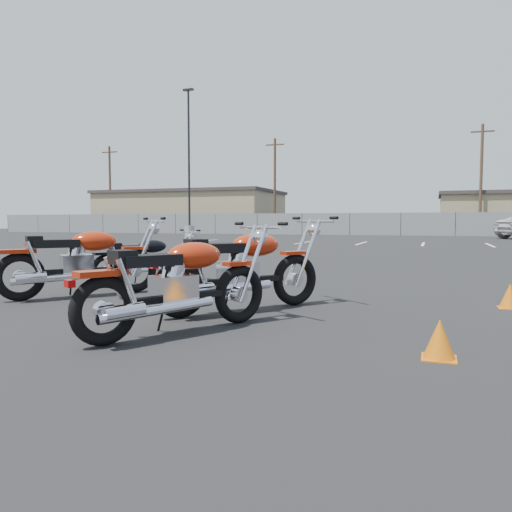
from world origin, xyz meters
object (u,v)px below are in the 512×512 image
(motorcycle_second_black, at_px, (143,259))
(motorcycle_third_red, at_px, (178,283))
(motorcycle_rear_red, at_px, (242,268))
(motorcycle_front_red, at_px, (80,261))

(motorcycle_second_black, relative_size, motorcycle_third_red, 0.85)
(motorcycle_third_red, height_order, motorcycle_rear_red, motorcycle_rear_red)
(motorcycle_second_black, distance_m, motorcycle_rear_red, 3.30)
(motorcycle_second_black, height_order, motorcycle_rear_red, motorcycle_rear_red)
(motorcycle_third_red, bearing_deg, motorcycle_second_black, 127.09)
(motorcycle_front_red, relative_size, motorcycle_third_red, 1.00)
(motorcycle_second_black, distance_m, motorcycle_third_red, 4.16)
(motorcycle_front_red, height_order, motorcycle_rear_red, same)
(motorcycle_rear_red, bearing_deg, motorcycle_third_red, -96.24)
(motorcycle_third_red, bearing_deg, motorcycle_front_red, 146.58)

